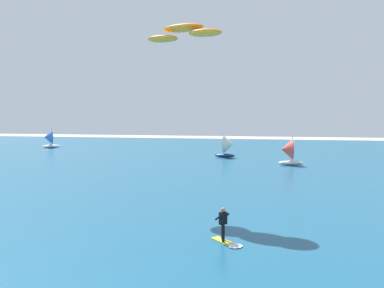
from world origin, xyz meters
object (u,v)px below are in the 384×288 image
kitesurfer (225,230)px  sailboat_leading (288,152)px  kite (183,33)px  sailboat_far_left (228,146)px  sailboat_near_shore (49,139)px

kitesurfer → sailboat_leading: sailboat_leading is taller
sailboat_leading → kite: bearing=-108.2°
kite → sailboat_leading: 26.42m
kitesurfer → sailboat_far_left: sailboat_far_left is taller
kite → sailboat_leading: bearing=71.8°
kite → sailboat_leading: (7.67, 23.26, -9.90)m
kitesurfer → sailboat_near_shore: bearing=128.9°
kite → sailboat_far_left: (-0.43, 30.36, -9.92)m
kitesurfer → kite: 13.78m
sailboat_near_shore → sailboat_leading: size_ratio=1.03×
sailboat_far_left → kitesurfer: bearing=-83.6°
kite → sailboat_far_left: kite is taller
kitesurfer → sailboat_leading: 30.99m
kitesurfer → kite: kite is taller
kitesurfer → sailboat_far_left: (-4.21, 37.83, 1.03)m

